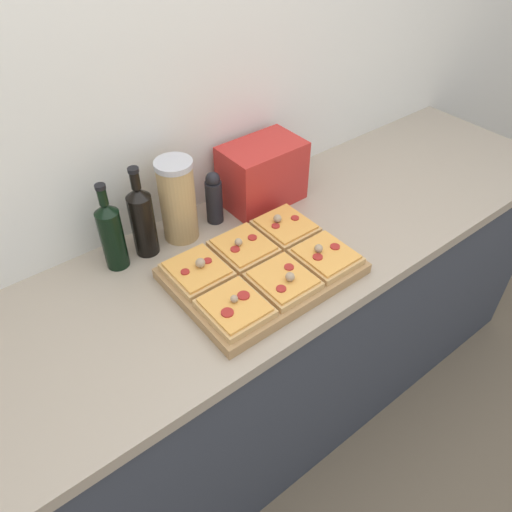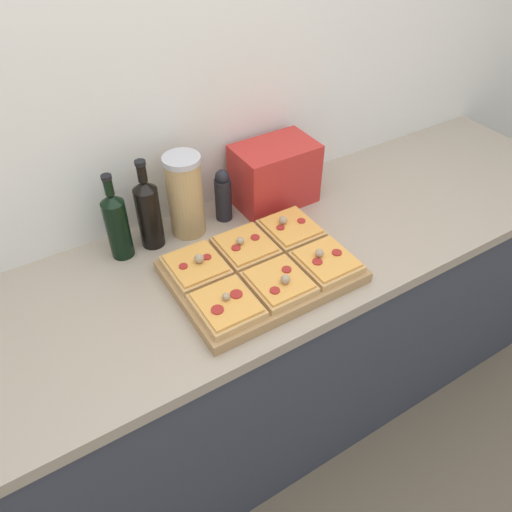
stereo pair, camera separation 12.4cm
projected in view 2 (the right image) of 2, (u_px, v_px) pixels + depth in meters
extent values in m
plane|color=brown|center=(296.00, 482.00, 1.92)|extent=(12.00, 12.00, 0.00)
cube|color=silver|center=(191.00, 110.00, 1.53)|extent=(6.00, 0.06, 2.50)
cube|color=#333842|center=(252.00, 354.00, 1.84)|extent=(2.60, 0.64, 0.88)
cube|color=gray|center=(252.00, 261.00, 1.54)|extent=(2.63, 0.67, 0.04)
cube|color=#A37A4C|center=(261.00, 271.00, 1.45)|extent=(0.51, 0.38, 0.03)
cube|color=tan|center=(196.00, 267.00, 1.42)|extent=(0.15, 0.17, 0.02)
cube|color=gold|center=(195.00, 263.00, 1.41)|extent=(0.14, 0.15, 0.01)
cylinder|color=maroon|center=(183.00, 266.00, 1.39)|extent=(0.02, 0.02, 0.00)
cylinder|color=maroon|center=(207.00, 257.00, 1.42)|extent=(0.02, 0.02, 0.00)
sphere|color=tan|center=(199.00, 259.00, 1.40)|extent=(0.03, 0.03, 0.03)
cube|color=tan|center=(245.00, 247.00, 1.49)|extent=(0.15, 0.17, 0.02)
cube|color=gold|center=(245.00, 244.00, 1.48)|extent=(0.14, 0.15, 0.01)
cylinder|color=maroon|center=(236.00, 248.00, 1.45)|extent=(0.03, 0.03, 0.00)
cylinder|color=maroon|center=(255.00, 237.00, 1.49)|extent=(0.03, 0.03, 0.00)
sphere|color=tan|center=(240.00, 241.00, 1.46)|extent=(0.02, 0.02, 0.02)
cube|color=tan|center=(291.00, 229.00, 1.55)|extent=(0.15, 0.17, 0.02)
cube|color=gold|center=(291.00, 226.00, 1.54)|extent=(0.14, 0.15, 0.01)
cylinder|color=maroon|center=(280.00, 227.00, 1.53)|extent=(0.03, 0.03, 0.00)
cylinder|color=maroon|center=(301.00, 221.00, 1.55)|extent=(0.03, 0.03, 0.00)
sphere|color=tan|center=(283.00, 220.00, 1.54)|extent=(0.03, 0.03, 0.03)
cube|color=tan|center=(227.00, 306.00, 1.31)|extent=(0.15, 0.17, 0.02)
cube|color=gold|center=(226.00, 302.00, 1.30)|extent=(0.14, 0.15, 0.01)
cylinder|color=maroon|center=(217.00, 310.00, 1.27)|extent=(0.03, 0.03, 0.00)
cylinder|color=maroon|center=(236.00, 294.00, 1.31)|extent=(0.03, 0.03, 0.00)
sphere|color=tan|center=(226.00, 297.00, 1.29)|extent=(0.02, 0.02, 0.02)
cube|color=tan|center=(279.00, 283.00, 1.37)|extent=(0.15, 0.17, 0.02)
cube|color=gold|center=(279.00, 279.00, 1.36)|extent=(0.14, 0.15, 0.01)
cylinder|color=maroon|center=(275.00, 290.00, 1.32)|extent=(0.03, 0.03, 0.00)
cylinder|color=maroon|center=(287.00, 269.00, 1.38)|extent=(0.03, 0.03, 0.00)
sphere|color=tan|center=(285.00, 279.00, 1.34)|extent=(0.03, 0.03, 0.03)
cube|color=tan|center=(326.00, 262.00, 1.44)|extent=(0.15, 0.17, 0.02)
cube|color=gold|center=(327.00, 259.00, 1.43)|extent=(0.14, 0.15, 0.01)
cylinder|color=maroon|center=(317.00, 262.00, 1.41)|extent=(0.03, 0.03, 0.00)
cylinder|color=maroon|center=(337.00, 253.00, 1.44)|extent=(0.03, 0.03, 0.00)
sphere|color=tan|center=(319.00, 253.00, 1.42)|extent=(0.02, 0.02, 0.02)
cylinder|color=black|center=(118.00, 229.00, 1.47)|extent=(0.07, 0.07, 0.19)
cone|color=black|center=(111.00, 199.00, 1.40)|extent=(0.07, 0.07, 0.03)
cylinder|color=black|center=(108.00, 187.00, 1.37)|extent=(0.03, 0.03, 0.05)
cylinder|color=black|center=(106.00, 177.00, 1.35)|extent=(0.03, 0.03, 0.01)
cylinder|color=black|center=(150.00, 217.00, 1.50)|extent=(0.07, 0.07, 0.20)
cone|color=black|center=(144.00, 185.00, 1.43)|extent=(0.07, 0.07, 0.03)
cylinder|color=black|center=(142.00, 173.00, 1.40)|extent=(0.03, 0.03, 0.05)
cylinder|color=black|center=(140.00, 163.00, 1.38)|extent=(0.03, 0.03, 0.01)
cylinder|color=tan|center=(186.00, 198.00, 1.54)|extent=(0.11, 0.11, 0.25)
cylinder|color=#B2B2B7|center=(181.00, 160.00, 1.45)|extent=(0.11, 0.11, 0.02)
cylinder|color=black|center=(223.00, 199.00, 1.62)|extent=(0.05, 0.05, 0.15)
sphere|color=black|center=(222.00, 177.00, 1.57)|extent=(0.05, 0.05, 0.05)
cube|color=red|center=(274.00, 174.00, 1.68)|extent=(0.27, 0.17, 0.21)
cube|color=black|center=(289.00, 168.00, 1.58)|extent=(0.22, 0.01, 0.06)
cube|color=black|center=(310.00, 160.00, 1.73)|extent=(0.02, 0.02, 0.02)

